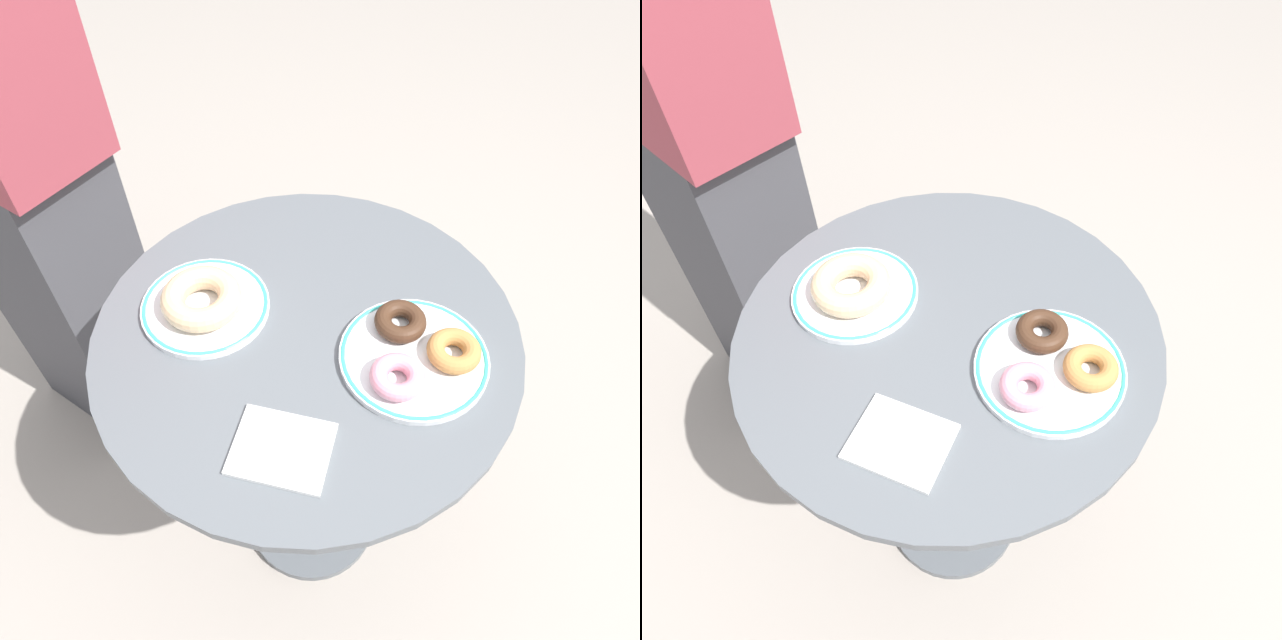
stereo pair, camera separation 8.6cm
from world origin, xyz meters
The scene contains 10 objects.
ground_plane centered at (0.00, 0.00, -0.01)m, with size 7.00×7.00×0.02m, color #9E9389.
cafe_table centered at (0.00, 0.00, 0.53)m, with size 0.64×0.64×0.75m.
plate_left centered at (-0.16, 0.02, 0.76)m, with size 0.20×0.20×0.01m.
plate_right centered at (0.16, -0.03, 0.76)m, with size 0.22×0.22×0.01m.
donut_glazed centered at (-0.16, 0.01, 0.78)m, with size 0.12×0.12×0.04m, color #E0B789.
donut_old_fashioned centered at (0.22, -0.02, 0.77)m, with size 0.08×0.08×0.03m, color #BC7F42.
donut_chocolate centered at (0.14, 0.02, 0.77)m, with size 0.08×0.08×0.03m, color #422819.
donut_pink_frosted centered at (0.14, -0.08, 0.77)m, with size 0.08×0.08×0.03m, color pink.
paper_napkin centered at (0.00, -0.20, 0.75)m, with size 0.13×0.10×0.01m, color white.
person_figure centered at (-0.61, 0.29, 0.77)m, with size 0.45×0.37×1.57m.
Camera 1 is at (0.10, -0.54, 1.45)m, focal length 33.00 mm.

